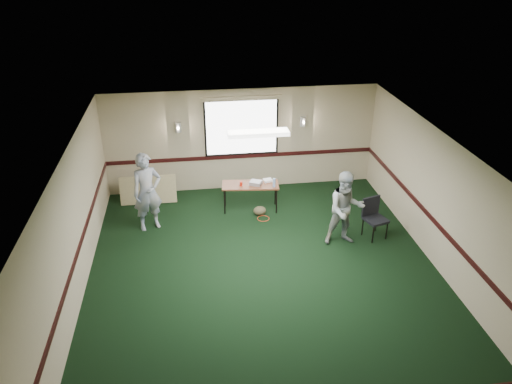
{
  "coord_description": "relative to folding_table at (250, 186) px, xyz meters",
  "views": [
    {
      "loc": [
        -1.31,
        -8.05,
        6.02
      ],
      "look_at": [
        0.0,
        1.3,
        1.2
      ],
      "focal_mm": 35.0,
      "sensor_mm": 36.0,
      "label": 1
    }
  ],
  "objects": [
    {
      "name": "cable_coil",
      "position": [
        0.24,
        -0.52,
        -0.63
      ],
      "size": [
        0.38,
        0.38,
        0.01
      ],
      "primitive_type": "torus",
      "rotation": [
        0.0,
        0.0,
        -0.34
      ],
      "color": "red",
      "rests_on": "ground"
    },
    {
      "name": "duffel_bag",
      "position": [
        0.18,
        -0.32,
        -0.52
      ],
      "size": [
        0.32,
        0.24,
        0.22
      ],
      "primitive_type": "ellipsoid",
      "rotation": [
        0.0,
        0.0,
        0.01
      ],
      "color": "#4D422C",
      "rests_on": "ground"
    },
    {
      "name": "ground",
      "position": [
        -0.06,
        -2.73,
        -0.63
      ],
      "size": [
        8.0,
        8.0,
        0.0
      ],
      "primitive_type": "plane",
      "color": "black",
      "rests_on": "ground"
    },
    {
      "name": "folded_table",
      "position": [
        -2.51,
        0.7,
        -0.28
      ],
      "size": [
        1.4,
        0.21,
        0.72
      ],
      "primitive_type": "cube",
      "rotation": [
        -0.21,
        0.0,
        -0.0
      ],
      "color": "tan",
      "rests_on": "ground"
    },
    {
      "name": "person_right",
      "position": [
        1.83,
        -1.79,
        0.21
      ],
      "size": [
        0.83,
        0.65,
        1.69
      ],
      "primitive_type": "imported",
      "rotation": [
        0.0,
        0.0,
        -0.0
      ],
      "color": "#7692B8",
      "rests_on": "ground"
    },
    {
      "name": "folding_table",
      "position": [
        0.0,
        0.0,
        0.0
      ],
      "size": [
        1.42,
        0.69,
        0.68
      ],
      "rotation": [
        0.0,
        0.0,
        -0.1
      ],
      "color": "#5A3119",
      "rests_on": "ground"
    },
    {
      "name": "projector",
      "position": [
        0.13,
        -0.03,
        0.1
      ],
      "size": [
        0.34,
        0.32,
        0.09
      ],
      "primitive_type": "cube",
      "rotation": [
        0.0,
        0.0,
        -0.47
      ],
      "color": "gray",
      "rests_on": "folding_table"
    },
    {
      "name": "red_cup",
      "position": [
        -0.23,
        -0.04,
        0.1
      ],
      "size": [
        0.07,
        0.07,
        0.11
      ],
      "primitive_type": "cylinder",
      "color": "red",
      "rests_on": "folding_table"
    },
    {
      "name": "person_left",
      "position": [
        -2.41,
        -0.54,
        0.29
      ],
      "size": [
        0.78,
        0.65,
        1.84
      ],
      "primitive_type": "imported",
      "rotation": [
        0.0,
        0.0,
        0.35
      ],
      "color": "#3D5787",
      "rests_on": "ground"
    },
    {
      "name": "room_shell",
      "position": [
        -0.06,
        -0.6,
        0.95
      ],
      "size": [
        8.0,
        8.02,
        8.0
      ],
      "color": "#BCAF87",
      "rests_on": "ground"
    },
    {
      "name": "conference_chair",
      "position": [
        2.56,
        -1.59,
        -0.1
      ],
      "size": [
        0.57,
        0.58,
        0.92
      ],
      "rotation": [
        0.0,
        0.0,
        0.31
      ],
      "color": "black",
      "rests_on": "ground"
    },
    {
      "name": "game_console",
      "position": [
        0.45,
        0.11,
        0.08
      ],
      "size": [
        0.24,
        0.21,
        0.05
      ],
      "primitive_type": "cube",
      "rotation": [
        0.0,
        0.0,
        0.2
      ],
      "color": "silver",
      "rests_on": "folding_table"
    },
    {
      "name": "water_bottle",
      "position": [
        0.55,
        -0.22,
        0.16
      ],
      "size": [
        0.07,
        0.07,
        0.22
      ],
      "primitive_type": "cylinder",
      "color": "#7E9FCF",
      "rests_on": "folding_table"
    }
  ]
}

